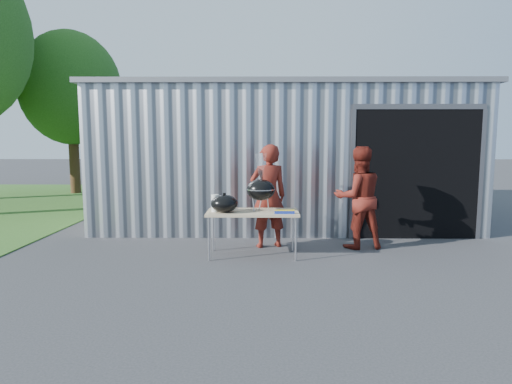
{
  "coord_description": "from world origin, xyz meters",
  "views": [
    {
      "loc": [
        0.27,
        -6.57,
        1.89
      ],
      "look_at": [
        0.21,
        0.55,
        1.05
      ],
      "focal_mm": 30.0,
      "sensor_mm": 36.0,
      "label": 1
    }
  ],
  "objects_px": {
    "person_cook": "(268,196)",
    "person_bystander": "(358,198)",
    "kettle_grill": "(261,186)",
    "folding_table": "(253,214)"
  },
  "relations": [
    {
      "from": "folding_table",
      "to": "person_bystander",
      "type": "bearing_deg",
      "value": 16.81
    },
    {
      "from": "kettle_grill",
      "to": "person_cook",
      "type": "relative_size",
      "value": 0.51
    },
    {
      "from": "person_cook",
      "to": "folding_table",
      "type": "bearing_deg",
      "value": 49.92
    },
    {
      "from": "kettle_grill",
      "to": "person_bystander",
      "type": "height_order",
      "value": "person_bystander"
    },
    {
      "from": "kettle_grill",
      "to": "person_cook",
      "type": "xyz_separation_m",
      "value": [
        0.14,
        0.54,
        -0.24
      ]
    },
    {
      "from": "folding_table",
      "to": "person_cook",
      "type": "xyz_separation_m",
      "value": [
        0.27,
        0.62,
        0.21
      ]
    },
    {
      "from": "person_cook",
      "to": "person_bystander",
      "type": "xyz_separation_m",
      "value": [
        1.6,
        -0.05,
        -0.02
      ]
    },
    {
      "from": "folding_table",
      "to": "kettle_grill",
      "type": "distance_m",
      "value": 0.48
    },
    {
      "from": "folding_table",
      "to": "kettle_grill",
      "type": "bearing_deg",
      "value": 29.6
    },
    {
      "from": "kettle_grill",
      "to": "person_bystander",
      "type": "xyz_separation_m",
      "value": [
        1.74,
        0.49,
        -0.26
      ]
    }
  ]
}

